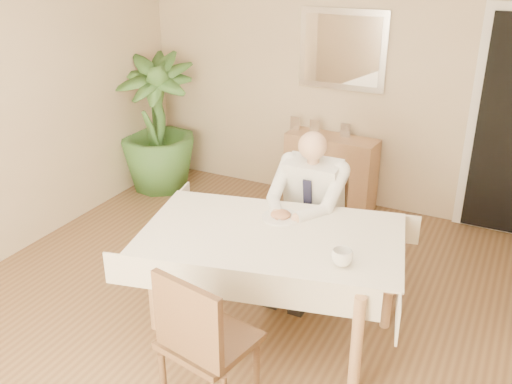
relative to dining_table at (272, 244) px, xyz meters
The scene contains 16 objects.
room 0.69m from the dining_table, 133.34° to the right, with size 5.00×5.02×2.60m.
mirror 2.46m from the dining_table, 98.39° to the left, with size 0.86×0.04×0.76m.
dining_table is the anchor object (origin of this frame).
chair_far 0.90m from the dining_table, 90.00° to the left, with size 0.40×0.40×0.84m.
chair_near 0.92m from the dining_table, 89.64° to the right, with size 0.53×0.53×0.96m.
seated_man 0.59m from the dining_table, 90.00° to the left, with size 0.48×0.72×1.24m.
plate 0.24m from the dining_table, 99.24° to the left, with size 0.26×0.26×0.02m, color white.
food 0.25m from the dining_table, 99.24° to the left, with size 0.14×0.14×0.06m, color #8D5B3D.
knife 0.19m from the dining_table, 88.46° to the left, with size 0.01×0.01×0.13m, color silver.
fork 0.21m from the dining_table, 115.40° to the left, with size 0.01×0.01×0.13m, color silver.
coffee_mug 0.58m from the dining_table, 17.97° to the right, with size 0.13×0.13×0.10m, color white.
sideboard 2.17m from the dining_table, 98.97° to the left, with size 0.91×0.31×0.73m, color #A5784F.
photo_frame_left 2.29m from the dining_table, 109.18° to the left, with size 0.10×0.02×0.14m, color silver.
photo_frame_center 2.21m from the dining_table, 103.97° to the left, with size 0.10×0.02×0.14m, color silver.
photo_frame_right 2.18m from the dining_table, 95.74° to the left, with size 0.10×0.02×0.14m, color silver.
potted_palm 2.74m from the dining_table, 141.48° to the left, with size 0.81×0.81×1.45m, color #325A24.
Camera 1 is at (1.57, -2.80, 2.53)m, focal length 40.00 mm.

